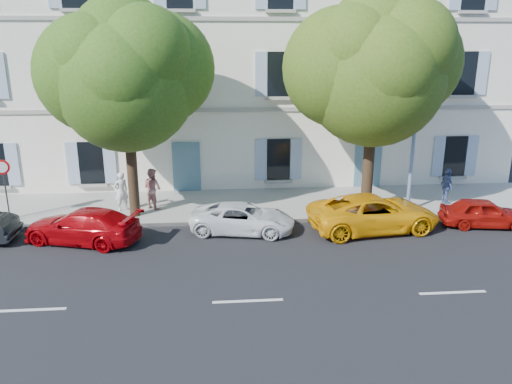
{
  "coord_description": "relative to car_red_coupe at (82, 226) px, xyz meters",
  "views": [
    {
      "loc": [
        -0.81,
        -16.56,
        7.03
      ],
      "look_at": [
        0.73,
        2.0,
        1.4
      ],
      "focal_mm": 35.0,
      "sensor_mm": 36.0,
      "label": 1
    }
  ],
  "objects": [
    {
      "name": "car_red_hatchback",
      "position": [
        15.38,
        0.33,
        -0.05
      ],
      "size": [
        3.49,
        1.84,
        1.13
      ],
      "primitive_type": "imported",
      "rotation": [
        0.0,
        0.0,
        1.41
      ],
      "color": "#970F09",
      "rests_on": "ground"
    },
    {
      "name": "car_white_coupe",
      "position": [
        5.86,
        0.51,
        -0.07
      ],
      "size": [
        4.25,
        2.55,
        1.11
      ],
      "primitive_type": "imported",
      "rotation": [
        0.0,
        0.0,
        1.38
      ],
      "color": "white",
      "rests_on": "ground"
    },
    {
      "name": "building",
      "position": [
        5.7,
        9.35,
        5.38
      ],
      "size": [
        28.0,
        7.0,
        12.0
      ],
      "primitive_type": "cube",
      "color": "white",
      "rests_on": "ground"
    },
    {
      "name": "pedestrian_a",
      "position": [
        0.89,
        3.08,
        0.36
      ],
      "size": [
        0.73,
        0.67,
        1.66
      ],
      "primitive_type": "imported",
      "rotation": [
        0.0,
        0.0,
        3.72
      ],
      "color": "white",
      "rests_on": "sidewalk"
    },
    {
      "name": "kerb",
      "position": [
        5.7,
        1.43,
        -0.54
      ],
      "size": [
        36.0,
        0.16,
        0.16
      ],
      "primitive_type": "cube",
      "color": "#9E998E",
      "rests_on": "ground"
    },
    {
      "name": "pedestrian_b",
      "position": [
        2.15,
        3.3,
        0.4
      ],
      "size": [
        1.08,
        1.04,
        1.75
      ],
      "primitive_type": "imported",
      "rotation": [
        0.0,
        0.0,
        2.48
      ],
      "color": "tan",
      "rests_on": "sidewalk"
    },
    {
      "name": "tree_left",
      "position": [
        1.52,
        2.38,
        4.93
      ],
      "size": [
        5.41,
        5.41,
        8.39
      ],
      "color": "#3A2819",
      "rests_on": "sidewalk"
    },
    {
      "name": "sidewalk",
      "position": [
        5.7,
        3.6,
        -0.54
      ],
      "size": [
        36.0,
        4.5,
        0.15
      ],
      "primitive_type": "cube",
      "color": "#A09E96",
      "rests_on": "ground"
    },
    {
      "name": "tree_right",
      "position": [
        11.23,
        2.36,
        5.09
      ],
      "size": [
        5.62,
        5.62,
        8.66
      ],
      "color": "#3A2819",
      "rests_on": "sidewalk"
    },
    {
      "name": "road_sign",
      "position": [
        -3.36,
        2.06,
        1.34
      ],
      "size": [
        0.58,
        0.16,
        2.52
      ],
      "color": "#383A3D",
      "rests_on": "sidewalk"
    },
    {
      "name": "ground",
      "position": [
        5.7,
        -0.85,
        -0.62
      ],
      "size": [
        90.0,
        90.0,
        0.0
      ],
      "primitive_type": "plane",
      "color": "black"
    },
    {
      "name": "car_red_coupe",
      "position": [
        0.0,
        0.0,
        0.0
      ],
      "size": [
        4.6,
        2.95,
        1.24
      ],
      "primitive_type": "imported",
      "rotation": [
        0.0,
        0.0,
        4.4
      ],
      "color": "#A3040A",
      "rests_on": "ground"
    },
    {
      "name": "pedestrian_c",
      "position": [
        14.98,
        2.84,
        0.32
      ],
      "size": [
        0.41,
        0.94,
        1.58
      ],
      "primitive_type": "imported",
      "rotation": [
        0.0,
        0.0,
        1.59
      ],
      "color": "#54689A",
      "rests_on": "sidewalk"
    },
    {
      "name": "car_yellow_supercar",
      "position": [
        10.91,
        0.31,
        0.08
      ],
      "size": [
        5.27,
        2.94,
        1.39
      ],
      "primitive_type": "imported",
      "rotation": [
        0.0,
        0.0,
        1.7
      ],
      "color": "#F4A40A",
      "rests_on": "ground"
    },
    {
      "name": "street_lamp",
      "position": [
        12.95,
        1.87,
        3.81
      ],
      "size": [
        0.28,
        1.61,
        7.56
      ],
      "color": "#7293BF",
      "rests_on": "sidewalk"
    }
  ]
}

